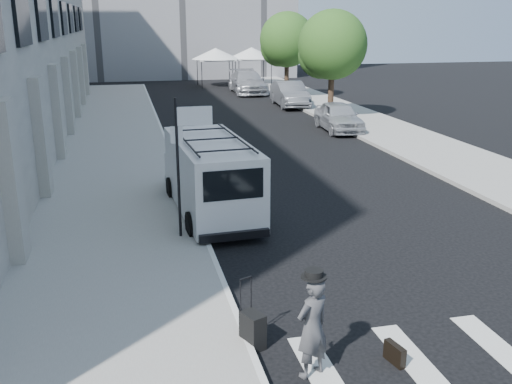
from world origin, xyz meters
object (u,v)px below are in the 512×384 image
parked_car_a (339,116)px  parked_car_b (290,94)px  cargo_van (210,175)px  suitcase (253,330)px  businessman (312,327)px  parked_car_c (248,82)px  briefcase (395,354)px

parked_car_a → parked_car_b: bearing=93.8°
cargo_van → parked_car_a: (8.31, 11.32, -0.40)m
suitcase → parked_car_a: bearing=41.7°
businessman → cargo_van: 8.30m
businessman → parked_car_b: (7.98, 28.42, -0.04)m
parked_car_b → parked_car_c: parked_car_c is taller
cargo_van → suitcase: bearing=-96.7°
businessman → briefcase: 1.59m
cargo_van → parked_car_a: cargo_van is taller
suitcase → cargo_van: size_ratio=0.21×
parked_car_a → parked_car_c: (-1.16, 16.37, 0.12)m
businessman → parked_car_c: (6.82, 35.98, 0.01)m
parked_car_b → parked_car_c: (-1.16, 7.56, 0.05)m
businessman → parked_car_b: size_ratio=0.35×
suitcase → businessman: bearing=-77.5°
parked_car_a → businessman: bearing=-108.4°
businessman → parked_car_a: bearing=-138.2°
briefcase → cargo_van: cargo_van is taller
suitcase → parked_car_b: parked_car_b is taller
cargo_van → parked_car_a: 14.05m
suitcase → parked_car_a: parked_car_a is taller
briefcase → parked_car_c: size_ratio=0.07×
parked_car_a → suitcase: bearing=-111.3°
briefcase → cargo_van: size_ratio=0.08×
briefcase → parked_car_b: (6.54, 28.42, 0.64)m
parked_car_c → parked_car_a: bearing=-84.1°
briefcase → cargo_van: bearing=89.3°
cargo_van → parked_car_b: (8.31, 20.13, -0.33)m
businessman → parked_car_c: bearing=-126.8°
suitcase → parked_car_b: size_ratio=0.25×
parked_car_c → briefcase: bearing=-96.6°
briefcase → suitcase: 2.39m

